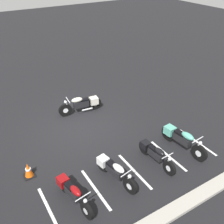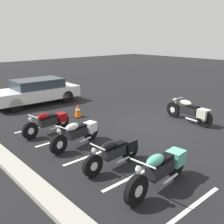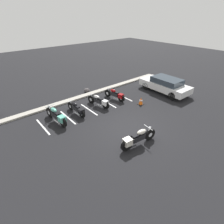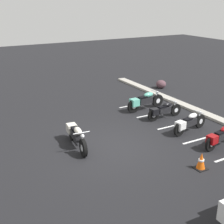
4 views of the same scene
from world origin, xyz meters
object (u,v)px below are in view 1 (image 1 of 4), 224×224
object	(u,v)px
parked_bike_0	(181,139)
parked_bike_1	(155,153)
parked_bike_3	(72,192)
parked_bike_2	(114,170)
traffic_cone	(28,170)
motorcycle_cream_featured	(82,104)

from	to	relation	value
parked_bike_0	parked_bike_1	world-z (taller)	parked_bike_0
parked_bike_0	parked_bike_1	size ratio (longest dim) A/B	1.16
parked_bike_0	parked_bike_3	size ratio (longest dim) A/B	1.15
parked_bike_1	parked_bike_3	distance (m)	3.50
parked_bike_2	traffic_cone	xyz separation A→B (m)	(2.57, -1.76, -0.15)
traffic_cone	parked_bike_2	bearing A→B (deg)	145.63
parked_bike_2	traffic_cone	size ratio (longest dim) A/B	3.43
motorcycle_cream_featured	traffic_cone	bearing A→B (deg)	45.82
motorcycle_cream_featured	parked_bike_2	bearing A→B (deg)	83.44
motorcycle_cream_featured	parked_bike_3	xyz separation A→B (m)	(2.77, 4.89, -0.05)
parked_bike_3	parked_bike_1	bearing A→B (deg)	82.25
parked_bike_1	parked_bike_0	bearing A→B (deg)	91.04
motorcycle_cream_featured	parked_bike_3	bearing A→B (deg)	66.96
motorcycle_cream_featured	traffic_cone	distance (m)	4.75
motorcycle_cream_featured	parked_bike_0	xyz separation A→B (m)	(-2.20, 4.73, 0.01)
parked_bike_0	parked_bike_1	bearing A→B (deg)	-91.47
motorcycle_cream_featured	parked_bike_1	world-z (taller)	motorcycle_cream_featured
parked_bike_3	motorcycle_cream_featured	bearing A→B (deg)	141.65
motorcycle_cream_featured	parked_bike_2	xyz separation A→B (m)	(1.10, 4.77, -0.04)
parked_bike_1	parked_bike_3	bearing A→B (deg)	-91.51
motorcycle_cream_featured	parked_bike_2	world-z (taller)	motorcycle_cream_featured
motorcycle_cream_featured	parked_bike_3	distance (m)	5.62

